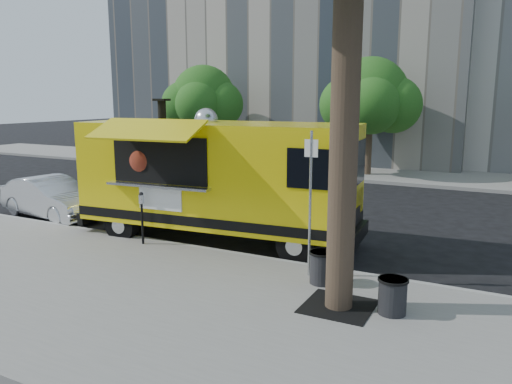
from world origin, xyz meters
TOP-DOWN VIEW (x-y plane):
  - ground at (0.00, 0.00)m, footprint 120.00×120.00m
  - sidewalk at (0.00, -4.00)m, footprint 60.00×6.00m
  - curb at (0.00, -0.93)m, footprint 60.00×0.14m
  - far_sidewalk at (0.00, 13.50)m, footprint 60.00×5.00m
  - tree_well at (2.60, -2.80)m, footprint 1.20×1.20m
  - far_tree_a at (-10.00, 12.30)m, footprint 3.42×3.42m
  - far_tree_b at (-1.00, 12.70)m, footprint 3.60×3.60m
  - sign_post at (1.55, -1.55)m, footprint 0.28×0.06m
  - parking_meter at (-3.00, -1.35)m, footprint 0.11×0.11m
  - food_truck at (-1.74, 0.17)m, footprint 7.70×3.97m
  - sedan at (-7.80, 0.00)m, footprint 4.11×1.94m
  - trash_bin_left at (1.95, -1.85)m, footprint 0.54×0.54m
  - trash_bin_right at (3.50, -2.65)m, footprint 0.52×0.52m

SIDE VIEW (x-z plane):
  - ground at x=0.00m, z-range 0.00..0.00m
  - sidewalk at x=0.00m, z-range 0.00..0.15m
  - curb at x=0.00m, z-range -0.01..0.15m
  - far_sidewalk at x=0.00m, z-range 0.00..0.15m
  - tree_well at x=2.60m, z-range 0.14..0.17m
  - trash_bin_right at x=3.50m, z-range 0.17..0.80m
  - trash_bin_left at x=1.95m, z-range 0.17..0.82m
  - sedan at x=-7.80m, z-range 0.00..1.30m
  - parking_meter at x=-3.00m, z-range 0.31..1.65m
  - food_truck at x=-1.74m, z-range -0.11..3.62m
  - sign_post at x=1.55m, z-range 0.35..3.35m
  - far_tree_a at x=-10.00m, z-range 1.10..6.45m
  - far_tree_b at x=-1.00m, z-range 1.08..6.58m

